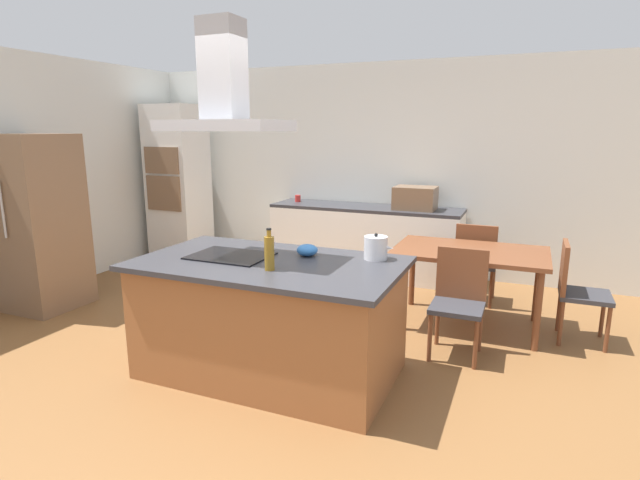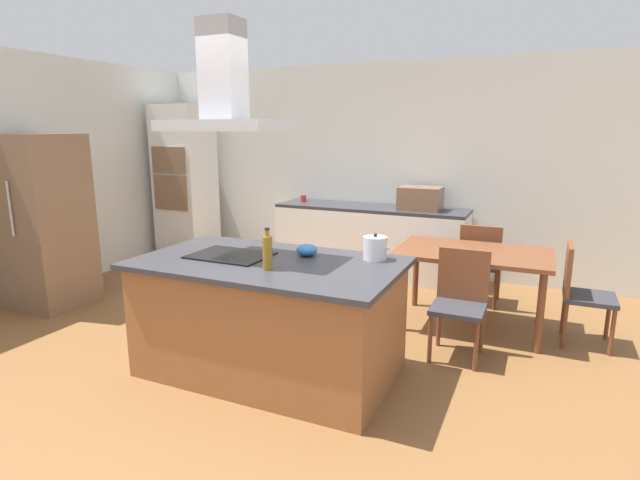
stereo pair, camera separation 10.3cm
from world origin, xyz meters
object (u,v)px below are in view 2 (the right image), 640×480
(dining_table, at_px, (473,259))
(chair_facing_back_wall, at_px, (480,259))
(range_hood, at_px, (224,96))
(coffee_mug_red, at_px, (303,198))
(olive_oil_bottle, at_px, (267,252))
(chair_facing_island, at_px, (460,296))
(mixing_bowl, at_px, (307,250))
(chair_at_right_end, at_px, (580,288))
(refrigerator, at_px, (43,221))
(cooktop, at_px, (230,255))
(countertop_microwave, at_px, (420,198))
(tea_kettle, at_px, (375,248))
(wall_oven_stack, at_px, (185,183))

(dining_table, bearing_deg, chair_facing_back_wall, 90.00)
(range_hood, bearing_deg, coffee_mug_red, 105.32)
(olive_oil_bottle, bearing_deg, chair_facing_back_wall, 64.81)
(coffee_mug_red, bearing_deg, chair_facing_island, -39.45)
(mixing_bowl, bearing_deg, chair_facing_island, 31.72)
(chair_at_right_end, bearing_deg, olive_oil_bottle, -138.96)
(coffee_mug_red, xyz_separation_m, refrigerator, (-1.84, -2.52, -0.03))
(refrigerator, bearing_deg, dining_table, 15.59)
(cooktop, distance_m, dining_table, 2.29)
(cooktop, distance_m, countertop_microwave, 3.00)
(countertop_microwave, relative_size, coffee_mug_red, 5.56)
(countertop_microwave, bearing_deg, tea_kettle, -84.37)
(mixing_bowl, relative_size, dining_table, 0.12)
(countertop_microwave, xyz_separation_m, range_hood, (-0.81, -2.88, 1.06))
(cooktop, distance_m, chair_facing_island, 1.91)
(coffee_mug_red, xyz_separation_m, dining_table, (2.43, -1.33, -0.28))
(mixing_bowl, bearing_deg, wall_oven_stack, 142.37)
(coffee_mug_red, height_order, wall_oven_stack, wall_oven_stack)
(refrigerator, height_order, chair_at_right_end, refrigerator)
(chair_facing_island, distance_m, chair_at_right_end, 1.13)
(cooktop, relative_size, wall_oven_stack, 0.27)
(olive_oil_bottle, bearing_deg, cooktop, 154.83)
(tea_kettle, bearing_deg, refrigerator, 179.40)
(wall_oven_stack, xyz_separation_m, chair_at_right_end, (5.11, -1.05, -0.59))
(cooktop, relative_size, olive_oil_bottle, 2.01)
(chair_facing_back_wall, bearing_deg, mixing_bowl, -118.51)
(countertop_microwave, bearing_deg, mixing_bowl, -95.94)
(countertop_microwave, height_order, chair_facing_island, countertop_microwave)
(chair_facing_back_wall, bearing_deg, countertop_microwave, 142.62)
(refrigerator, xyz_separation_m, chair_facing_island, (4.27, 0.53, -0.40))
(countertop_microwave, xyz_separation_m, refrigerator, (-3.46, -2.48, -0.13))
(refrigerator, xyz_separation_m, chair_at_right_end, (5.19, 1.19, -0.40))
(dining_table, relative_size, chair_at_right_end, 1.57)
(refrigerator, bearing_deg, chair_facing_back_wall, 23.50)
(chair_at_right_end, height_order, range_hood, range_hood)
(tea_kettle, relative_size, chair_facing_island, 0.26)
(mixing_bowl, bearing_deg, cooktop, -154.68)
(tea_kettle, distance_m, range_hood, 1.58)
(cooktop, height_order, wall_oven_stack, wall_oven_stack)
(wall_oven_stack, relative_size, dining_table, 1.57)
(countertop_microwave, height_order, chair_at_right_end, countertop_microwave)
(cooktop, distance_m, wall_oven_stack, 3.69)
(chair_facing_island, bearing_deg, mixing_bowl, -148.28)
(chair_facing_island, bearing_deg, chair_at_right_end, 36.01)
(tea_kettle, xyz_separation_m, refrigerator, (-3.70, 0.04, -0.08))
(cooktop, bearing_deg, chair_facing_island, 29.69)
(wall_oven_stack, distance_m, chair_facing_island, 4.57)
(countertop_microwave, height_order, refrigerator, refrigerator)
(range_hood, bearing_deg, wall_oven_stack, 134.09)
(coffee_mug_red, xyz_separation_m, range_hood, (0.80, -2.92, 1.16))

